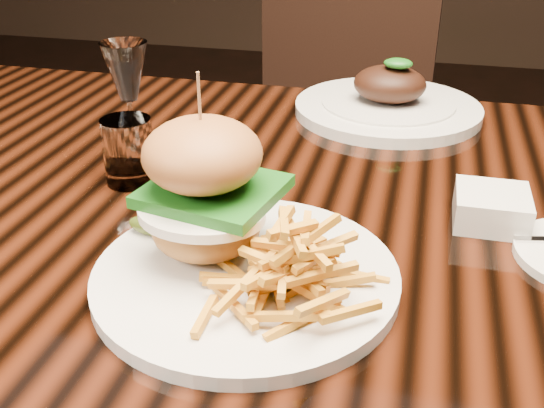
% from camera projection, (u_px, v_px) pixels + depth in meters
% --- Properties ---
extents(dining_table, '(1.60, 0.90, 0.75)m').
position_uv_depth(dining_table, '(296.00, 255.00, 0.82)').
color(dining_table, black).
rests_on(dining_table, ground).
extents(burger_plate, '(0.30, 0.30, 0.20)m').
position_uv_depth(burger_plate, '(242.00, 234.00, 0.61)').
color(burger_plate, silver).
rests_on(burger_plate, dining_table).
extents(ramekin, '(0.10, 0.10, 0.04)m').
position_uv_depth(ramekin, '(491.00, 208.00, 0.73)').
color(ramekin, silver).
rests_on(ramekin, dining_table).
extents(wine_glass, '(0.06, 0.06, 0.17)m').
position_uv_depth(wine_glass, '(127.00, 76.00, 0.83)').
color(wine_glass, white).
rests_on(wine_glass, dining_table).
extents(water_tumbler, '(0.06, 0.06, 0.09)m').
position_uv_depth(water_tumbler, '(129.00, 151.00, 0.81)').
color(water_tumbler, white).
rests_on(water_tumbler, dining_table).
extents(far_dish, '(0.31, 0.31, 0.10)m').
position_uv_depth(far_dish, '(388.00, 103.00, 1.05)').
color(far_dish, silver).
rests_on(far_dish, dining_table).
extents(chair_far, '(0.48, 0.48, 0.95)m').
position_uv_depth(chair_far, '(336.00, 116.00, 1.66)').
color(chair_far, black).
rests_on(chair_far, ground).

